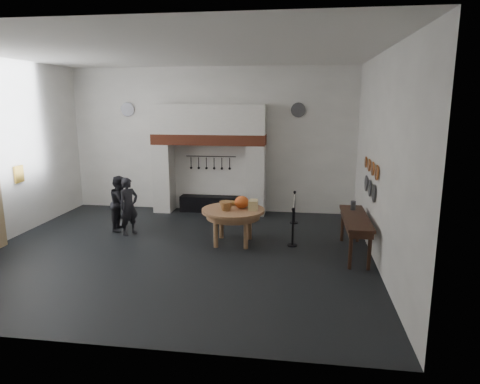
# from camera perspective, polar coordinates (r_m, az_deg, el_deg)

# --- Properties ---
(floor) EXTENTS (9.00, 8.00, 0.02)m
(floor) POSITION_cam_1_polar(r_m,az_deg,el_deg) (10.28, -8.36, -7.80)
(floor) COLOR black
(floor) RESTS_ON ground
(ceiling) EXTENTS (9.00, 8.00, 0.02)m
(ceiling) POSITION_cam_1_polar(r_m,az_deg,el_deg) (9.73, -9.21, 17.99)
(ceiling) COLOR silver
(ceiling) RESTS_ON wall_back
(wall_back) EXTENTS (9.00, 0.02, 4.50)m
(wall_back) POSITION_cam_1_polar(r_m,az_deg,el_deg) (13.60, -3.86, 6.90)
(wall_back) COLOR white
(wall_back) RESTS_ON floor
(wall_front) EXTENTS (9.00, 0.02, 4.50)m
(wall_front) POSITION_cam_1_polar(r_m,az_deg,el_deg) (6.09, -19.70, -0.23)
(wall_front) COLOR white
(wall_front) RESTS_ON floor
(wall_right) EXTENTS (0.02, 8.00, 4.50)m
(wall_right) POSITION_cam_1_polar(r_m,az_deg,el_deg) (9.48, 18.33, 4.05)
(wall_right) COLOR white
(wall_right) RESTS_ON floor
(chimney_pier_left) EXTENTS (0.55, 0.70, 2.15)m
(chimney_pier_left) POSITION_cam_1_polar(r_m,az_deg,el_deg) (13.81, -10.10, 1.89)
(chimney_pier_left) COLOR silver
(chimney_pier_left) RESTS_ON floor
(chimney_pier_right) EXTENTS (0.55, 0.70, 2.15)m
(chimney_pier_right) POSITION_cam_1_polar(r_m,az_deg,el_deg) (13.19, 2.17, 1.60)
(chimney_pier_right) COLOR silver
(chimney_pier_right) RESTS_ON floor
(hearth_brick_band) EXTENTS (3.50, 0.72, 0.32)m
(hearth_brick_band) POSITION_cam_1_polar(r_m,az_deg,el_deg) (13.26, -4.18, 7.02)
(hearth_brick_band) COLOR #9E442B
(hearth_brick_band) RESTS_ON chimney_pier_left
(chimney_hood) EXTENTS (3.50, 0.70, 0.90)m
(chimney_hood) POSITION_cam_1_polar(r_m,az_deg,el_deg) (13.22, -4.22, 9.65)
(chimney_hood) COLOR silver
(chimney_hood) RESTS_ON hearth_brick_band
(iron_range) EXTENTS (1.90, 0.45, 0.50)m
(iron_range) POSITION_cam_1_polar(r_m,az_deg,el_deg) (13.66, -3.99, -1.59)
(iron_range) COLOR black
(iron_range) RESTS_ON floor
(utensil_rail) EXTENTS (1.60, 0.02, 0.02)m
(utensil_rail) POSITION_cam_1_polar(r_m,az_deg,el_deg) (13.58, -3.90, 4.77)
(utensil_rail) COLOR black
(utensil_rail) RESTS_ON wall_back
(wall_plaque) EXTENTS (0.05, 0.34, 0.44)m
(wall_plaque) POSITION_cam_1_polar(r_m,az_deg,el_deg) (12.55, -27.39, 2.14)
(wall_plaque) COLOR gold
(wall_plaque) RESTS_ON wall_left
(work_table) EXTENTS (1.61, 1.61, 0.07)m
(work_table) POSITION_cam_1_polar(r_m,az_deg,el_deg) (10.48, -0.93, -2.47)
(work_table) COLOR #AF7E52
(work_table) RESTS_ON floor
(pumpkin) EXTENTS (0.36, 0.36, 0.31)m
(pumpkin) POSITION_cam_1_polar(r_m,az_deg,el_deg) (10.51, 0.23, -1.37)
(pumpkin) COLOR #DB541F
(pumpkin) RESTS_ON work_table
(cheese_block_big) EXTENTS (0.22, 0.22, 0.24)m
(cheese_block_big) POSITION_cam_1_polar(r_m,az_deg,el_deg) (10.33, 1.77, -1.80)
(cheese_block_big) COLOR #D6BE80
(cheese_block_big) RESTS_ON work_table
(cheese_block_small) EXTENTS (0.18, 0.18, 0.20)m
(cheese_block_small) POSITION_cam_1_polar(r_m,az_deg,el_deg) (10.63, 1.84, -1.52)
(cheese_block_small) COLOR #FEDD97
(cheese_block_small) RESTS_ON work_table
(wicker_basket) EXTENTS (0.33, 0.33, 0.22)m
(wicker_basket) POSITION_cam_1_polar(r_m,az_deg,el_deg) (10.33, -1.88, -1.86)
(wicker_basket) COLOR olive
(wicker_basket) RESTS_ON work_table
(bread_loaf) EXTENTS (0.31, 0.18, 0.13)m
(bread_loaf) POSITION_cam_1_polar(r_m,az_deg,el_deg) (10.81, -1.16, -1.47)
(bread_loaf) COLOR #AA843C
(bread_loaf) RESTS_ON work_table
(visitor_near) EXTENTS (0.60, 0.66, 1.52)m
(visitor_near) POSITION_cam_1_polar(r_m,az_deg,el_deg) (11.58, -14.62, -1.86)
(visitor_near) COLOR black
(visitor_near) RESTS_ON floor
(visitor_far) EXTENTS (0.64, 0.78, 1.49)m
(visitor_far) POSITION_cam_1_polar(r_m,az_deg,el_deg) (12.09, -15.64, -1.40)
(visitor_far) COLOR black
(visitor_far) RESTS_ON floor
(side_table) EXTENTS (0.55, 2.20, 0.06)m
(side_table) POSITION_cam_1_polar(r_m,az_deg,el_deg) (10.08, 15.18, -3.33)
(side_table) COLOR #392014
(side_table) RESTS_ON floor
(pewter_jug) EXTENTS (0.12, 0.12, 0.22)m
(pewter_jug) POSITION_cam_1_polar(r_m,az_deg,el_deg) (10.62, 14.85, -1.74)
(pewter_jug) COLOR #49494D
(pewter_jug) RESTS_ON side_table
(copper_pan_a) EXTENTS (0.03, 0.34, 0.34)m
(copper_pan_a) POSITION_cam_1_polar(r_m,az_deg,el_deg) (9.71, 17.78, 2.48)
(copper_pan_a) COLOR #C6662D
(copper_pan_a) RESTS_ON wall_right
(copper_pan_b) EXTENTS (0.03, 0.32, 0.32)m
(copper_pan_b) POSITION_cam_1_polar(r_m,az_deg,el_deg) (10.25, 17.29, 2.98)
(copper_pan_b) COLOR #C6662D
(copper_pan_b) RESTS_ON wall_right
(copper_pan_c) EXTENTS (0.03, 0.30, 0.30)m
(copper_pan_c) POSITION_cam_1_polar(r_m,az_deg,el_deg) (10.78, 16.84, 3.44)
(copper_pan_c) COLOR #C6662D
(copper_pan_c) RESTS_ON wall_right
(copper_pan_d) EXTENTS (0.03, 0.28, 0.28)m
(copper_pan_d) POSITION_cam_1_polar(r_m,az_deg,el_deg) (11.32, 16.44, 3.86)
(copper_pan_d) COLOR #C6662D
(copper_pan_d) RESTS_ON wall_right
(pewter_plate_left) EXTENTS (0.03, 0.40, 0.40)m
(pewter_plate_left) POSITION_cam_1_polar(r_m,az_deg,el_deg) (9.99, 17.41, -0.16)
(pewter_plate_left) COLOR #4C4C51
(pewter_plate_left) RESTS_ON wall_right
(pewter_plate_mid) EXTENTS (0.03, 0.40, 0.40)m
(pewter_plate_mid) POSITION_cam_1_polar(r_m,az_deg,el_deg) (10.57, 16.91, 0.52)
(pewter_plate_mid) COLOR #4C4C51
(pewter_plate_mid) RESTS_ON wall_right
(pewter_plate_right) EXTENTS (0.03, 0.40, 0.40)m
(pewter_plate_right) POSITION_cam_1_polar(r_m,az_deg,el_deg) (11.16, 16.47, 1.13)
(pewter_plate_right) COLOR #4C4C51
(pewter_plate_right) RESTS_ON wall_right
(pewter_plate_back_left) EXTENTS (0.44, 0.03, 0.44)m
(pewter_plate_back_left) POSITION_cam_1_polar(r_m,az_deg,el_deg) (14.32, -14.76, 10.60)
(pewter_plate_back_left) COLOR #4C4C51
(pewter_plate_back_left) RESTS_ON wall_back
(pewter_plate_back_right) EXTENTS (0.44, 0.03, 0.44)m
(pewter_plate_back_right) POSITION_cam_1_polar(r_m,az_deg,el_deg) (13.21, 7.78, 10.79)
(pewter_plate_back_right) COLOR #4C4C51
(pewter_plate_back_right) RESTS_ON wall_back
(barrier_post_near) EXTENTS (0.05, 0.05, 0.90)m
(barrier_post_near) POSITION_cam_1_polar(r_m,az_deg,el_deg) (10.46, 7.04, -4.81)
(barrier_post_near) COLOR black
(barrier_post_near) RESTS_ON floor
(barrier_post_far) EXTENTS (0.05, 0.05, 0.90)m
(barrier_post_far) POSITION_cam_1_polar(r_m,az_deg,el_deg) (12.39, 7.26, -2.14)
(barrier_post_far) COLOR black
(barrier_post_far) RESTS_ON floor
(barrier_rope) EXTENTS (0.04, 2.00, 0.04)m
(barrier_rope) POSITION_cam_1_polar(r_m,az_deg,el_deg) (11.33, 7.21, -1.41)
(barrier_rope) COLOR silver
(barrier_rope) RESTS_ON barrier_post_near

